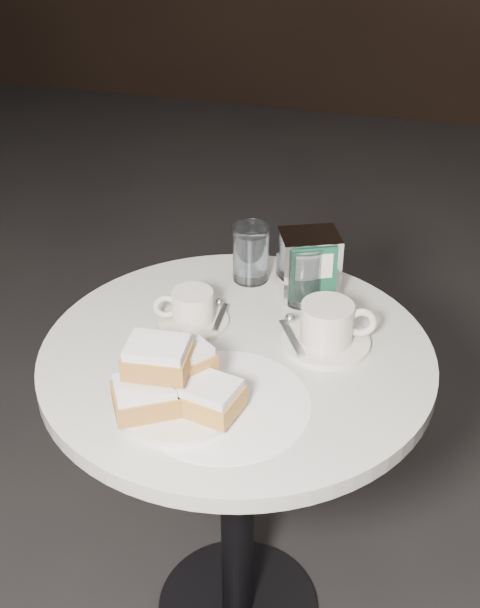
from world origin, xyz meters
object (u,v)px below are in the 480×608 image
object	(u,v)px
beignet_plate	(174,385)
coffee_cup_left	(192,310)
water_glass_left	(251,254)
coffee_cup_right	(327,328)
cafe_table	(237,434)
napkin_dispenser	(309,265)
water_glass_right	(304,274)

from	to	relation	value
beignet_plate	coffee_cup_left	bearing A→B (deg)	102.47
coffee_cup_left	water_glass_left	distance (m)	0.20
beignet_plate	coffee_cup_right	bearing A→B (deg)	50.10
cafe_table	coffee_cup_right	world-z (taller)	coffee_cup_right
napkin_dispenser	coffee_cup_right	bearing A→B (deg)	-90.55
coffee_cup_left	coffee_cup_right	world-z (taller)	coffee_cup_right
water_glass_right	coffee_cup_right	bearing A→B (deg)	-61.32
cafe_table	water_glass_left	bearing A→B (deg)	99.81
napkin_dispenser	cafe_table	bearing A→B (deg)	-133.55
beignet_plate	napkin_dispenser	size ratio (longest dim) A/B	1.72
cafe_table	beignet_plate	world-z (taller)	beignet_plate
cafe_table	water_glass_right	size ratio (longest dim) A/B	6.10
water_glass_left	coffee_cup_right	bearing A→B (deg)	-43.90
beignet_plate	coffee_cup_right	size ratio (longest dim) A/B	1.20
cafe_table	napkin_dispenser	bearing A→B (deg)	70.19
cafe_table	coffee_cup_left	world-z (taller)	coffee_cup_left
water_glass_left	napkin_dispenser	distance (m)	0.13
water_glass_left	water_glass_right	bearing A→B (deg)	-23.60
coffee_cup_left	water_glass_right	distance (m)	0.23
coffee_cup_right	water_glass_left	bearing A→B (deg)	120.52
napkin_dispenser	water_glass_right	bearing A→B (deg)	-121.21
coffee_cup_left	napkin_dispenser	world-z (taller)	napkin_dispenser
cafe_table	coffee_cup_right	xyz separation A→B (m)	(0.15, 0.06, 0.23)
coffee_cup_left	water_glass_left	size ratio (longest dim) A/B	1.42
water_glass_right	water_glass_left	bearing A→B (deg)	156.40
beignet_plate	napkin_dispenser	xyz separation A→B (m)	(0.13, 0.40, 0.02)
coffee_cup_left	coffee_cup_right	xyz separation A→B (m)	(0.25, 0.00, 0.01)
water_glass_right	napkin_dispenser	world-z (taller)	napkin_dispenser
beignet_plate	coffee_cup_left	world-z (taller)	beignet_plate
water_glass_left	water_glass_right	size ratio (longest dim) A/B	0.97
coffee_cup_right	napkin_dispenser	bearing A→B (deg)	97.61
coffee_cup_left	beignet_plate	bearing A→B (deg)	-96.89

